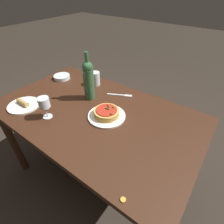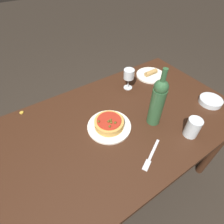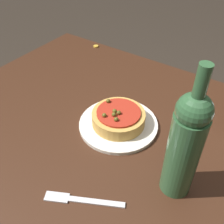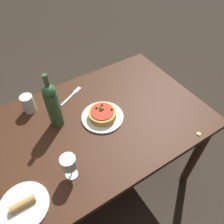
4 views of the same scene
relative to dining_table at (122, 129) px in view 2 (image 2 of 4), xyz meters
name	(u,v)px [view 2 (image 2 of 4)]	position (x,y,z in m)	size (l,w,h in m)	color
ground_plane	(119,176)	(0.00, 0.00, -0.68)	(14.00, 14.00, 0.00)	#2D261E
dining_table	(122,129)	(0.00, 0.00, 0.00)	(1.43, 0.87, 0.77)	#381E11
dinner_plate	(109,126)	(0.10, 0.01, 0.10)	(0.25, 0.25, 0.01)	white
pizza	(109,123)	(0.10, 0.01, 0.13)	(0.17, 0.17, 0.06)	gold
wine_glass	(129,75)	(-0.22, -0.23, 0.20)	(0.07, 0.07, 0.15)	silver
wine_bottle	(158,102)	(-0.14, 0.11, 0.25)	(0.08, 0.08, 0.36)	#2D5633
water_cup	(193,128)	(-0.25, 0.30, 0.15)	(0.08, 0.08, 0.12)	silver
side_bowl	(211,101)	(-0.57, 0.20, 0.11)	(0.15, 0.15, 0.03)	silver
fork	(151,156)	(0.03, 0.28, 0.10)	(0.19, 0.11, 0.00)	silver
side_plate	(151,75)	(-0.46, -0.25, 0.10)	(0.22, 0.22, 0.05)	white
bottle_cap	(22,113)	(0.49, -0.39, 0.10)	(0.02, 0.02, 0.01)	gold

